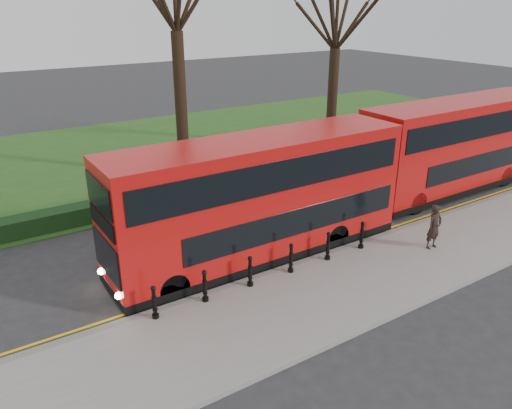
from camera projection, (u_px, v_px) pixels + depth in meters
ground at (256, 263)px, 17.63m from camera, size 120.00×120.00×0.00m
pavement at (309, 301)px, 15.27m from camera, size 60.00×4.00×0.15m
kerb at (272, 273)px, 16.82m from camera, size 60.00×0.25×0.16m
grass_verge at (117, 158)px, 29.26m from camera, size 60.00×18.00×0.06m
hedge at (175, 194)px, 22.76m from camera, size 60.00×0.90×0.80m
yellow_line_outer at (267, 271)px, 17.08m from camera, size 60.00×0.10×0.01m
yellow_line_inner at (264, 269)px, 17.24m from camera, size 60.00×0.10×0.01m
tree_right at (337, 13)px, 28.41m from camera, size 6.99×6.99×10.93m
bollard_row at (271, 265)px, 16.19m from camera, size 8.20×0.15×1.00m
bus_lead at (260, 200)px, 17.33m from camera, size 10.95×2.52×4.36m
bus_rear at (457, 146)px, 23.68m from camera, size 10.90×2.50×4.33m
pedestrian at (434, 227)px, 18.12m from camera, size 0.63×0.43×1.68m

